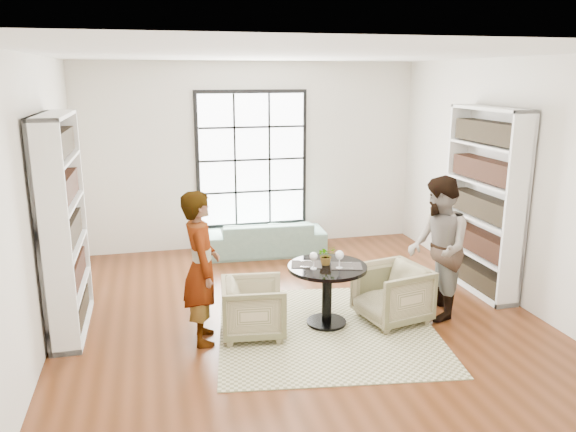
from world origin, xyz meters
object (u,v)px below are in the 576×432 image
object	(u,v)px
pedestal_table	(327,282)
armchair_left	(254,308)
person_left	(201,268)
person_right	(438,248)
wine_glass_left	(314,257)
armchair_right	(392,293)
sofa	(266,237)
flower_centerpiece	(326,255)
wine_glass_right	(340,256)

from	to	relation	value
pedestal_table	armchair_left	world-z (taller)	pedestal_table
person_left	person_right	bearing A→B (deg)	-89.72
pedestal_table	wine_glass_left	size ratio (longest dim) A/B	4.55
person_right	wine_glass_left	distance (m)	1.50
wine_glass_left	armchair_right	bearing A→B (deg)	-0.33
sofa	armchair_right	size ratio (longest dim) A/B	2.52
sofa	person_right	xyz separation A→B (m)	(1.45, -2.82, 0.57)
pedestal_table	flower_centerpiece	size ratio (longest dim) A/B	3.97
person_right	wine_glass_left	world-z (taller)	person_right
pedestal_table	wine_glass_right	size ratio (longest dim) A/B	4.27
armchair_right	person_left	world-z (taller)	person_left
armchair_left	wine_glass_left	bearing A→B (deg)	-84.57
wine_glass_left	flower_centerpiece	distance (m)	0.21
person_left	wine_glass_left	world-z (taller)	person_left
wine_glass_right	person_left	bearing A→B (deg)	177.54
flower_centerpiece	sofa	bearing A→B (deg)	92.80
sofa	person_left	xyz separation A→B (m)	(-1.27, -2.80, 0.56)
sofa	armchair_left	world-z (taller)	armchair_left
sofa	armchair_right	distance (m)	2.96
pedestal_table	person_left	distance (m)	1.44
wine_glass_right	armchair_left	bearing A→B (deg)	176.12
person_left	wine_glass_right	distance (m)	1.51
pedestal_table	person_right	bearing A→B (deg)	-3.35
pedestal_table	sofa	size ratio (longest dim) A/B	0.48
armchair_left	flower_centerpiece	world-z (taller)	flower_centerpiece
sofa	wine_glass_left	distance (m)	2.88
sofa	wine_glass_left	xyz separation A→B (m)	(-0.05, -2.82, 0.58)
person_left	flower_centerpiece	xyz separation A→B (m)	(1.40, 0.10, -0.00)
person_right	wine_glass_right	distance (m)	1.22
sofa	pedestal_table	bearing A→B (deg)	96.07
person_left	sofa	bearing A→B (deg)	-23.71
sofa	person_left	size ratio (longest dim) A/B	1.12
flower_centerpiece	person_right	bearing A→B (deg)	-4.93
person_right	wine_glass_left	xyz separation A→B (m)	(-1.50, 0.01, 0.01)
pedestal_table	wine_glass_left	distance (m)	0.39
pedestal_table	person_right	distance (m)	1.36
armchair_left	wine_glass_right	distance (m)	1.10
person_right	sofa	bearing A→B (deg)	-137.99
pedestal_table	wine_glass_left	bearing A→B (deg)	-158.72
sofa	armchair_left	xyz separation A→B (m)	(-0.72, -2.80, 0.04)
person_left	person_right	size ratio (longest dim) A/B	0.98
person_left	wine_glass_left	size ratio (longest dim) A/B	8.43
person_left	wine_glass_right	xyz separation A→B (m)	(1.50, -0.06, 0.04)
person_left	wine_glass_left	bearing A→B (deg)	-89.93
armchair_right	person_left	xyz separation A→B (m)	(-2.17, 0.02, 0.49)
person_left	person_right	distance (m)	2.72
person_right	flower_centerpiece	xyz separation A→B (m)	(-1.32, 0.11, -0.02)
armchair_right	flower_centerpiece	xyz separation A→B (m)	(-0.77, 0.11, 0.49)
sofa	flower_centerpiece	distance (m)	2.77
person_left	wine_glass_right	world-z (taller)	person_left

